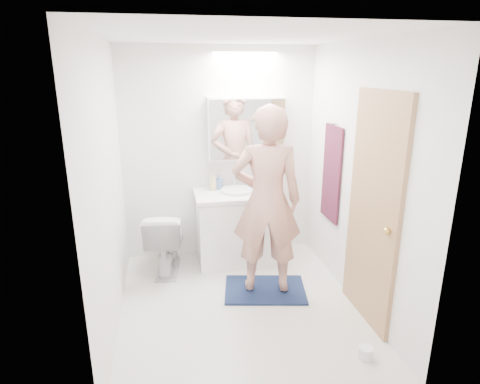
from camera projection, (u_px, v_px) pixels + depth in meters
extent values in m
plane|color=silver|center=(240.00, 306.00, 3.87)|extent=(2.50, 2.50, 0.00)
plane|color=white|center=(240.00, 35.00, 3.16)|extent=(2.50, 2.50, 0.00)
plane|color=white|center=(220.00, 155.00, 4.68)|extent=(2.50, 0.00, 2.50)
plane|color=white|center=(280.00, 243.00, 2.34)|extent=(2.50, 0.00, 2.50)
plane|color=white|center=(107.00, 191.00, 3.32)|extent=(0.00, 2.50, 2.50)
plane|color=white|center=(358.00, 178.00, 3.71)|extent=(0.00, 2.50, 2.50)
cube|color=white|center=(237.00, 228.00, 4.68)|extent=(0.90, 0.55, 0.78)
cube|color=white|center=(237.00, 194.00, 4.56)|extent=(0.95, 0.58, 0.04)
cylinder|color=silver|center=(237.00, 191.00, 4.58)|extent=(0.36, 0.36, 0.03)
cylinder|color=silver|center=(234.00, 180.00, 4.74)|extent=(0.02, 0.02, 0.16)
cube|color=white|center=(247.00, 129.00, 4.58)|extent=(0.88, 0.14, 0.70)
cube|color=silver|center=(248.00, 130.00, 4.51)|extent=(0.84, 0.01, 0.66)
imported|color=silver|center=(166.00, 241.00, 4.44)|extent=(0.48, 0.74, 0.71)
cube|color=#162145|center=(265.00, 290.00, 4.12)|extent=(0.89, 0.69, 0.02)
imported|color=tan|center=(267.00, 201.00, 3.84)|extent=(0.73, 0.55, 1.81)
cube|color=#A37551|center=(373.00, 212.00, 3.43)|extent=(0.04, 0.80, 2.00)
sphere|color=gold|center=(387.00, 231.00, 3.16)|extent=(0.06, 0.06, 0.06)
cube|color=#111737|center=(331.00, 174.00, 4.25)|extent=(0.02, 0.42, 1.00)
cylinder|color=silver|center=(334.00, 124.00, 4.09)|extent=(0.07, 0.02, 0.02)
imported|color=#CCBC84|center=(213.00, 181.00, 4.62)|extent=(0.11, 0.11, 0.22)
imported|color=#4E71A8|center=(219.00, 182.00, 4.67)|extent=(0.10, 0.10, 0.17)
imported|color=#4261C7|center=(252.00, 184.00, 4.73)|extent=(0.11, 0.11, 0.10)
cylinder|color=white|center=(366.00, 353.00, 3.15)|extent=(0.11, 0.11, 0.10)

